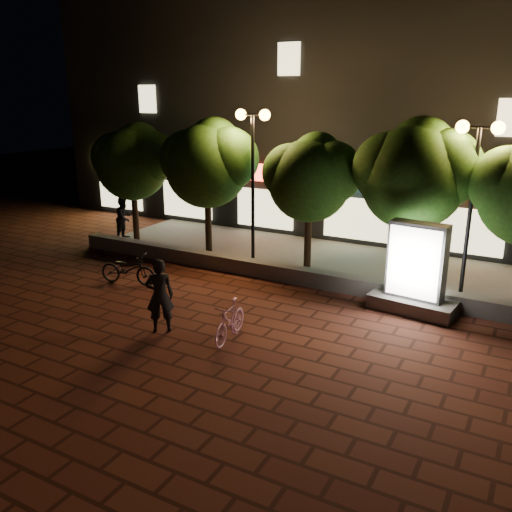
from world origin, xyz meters
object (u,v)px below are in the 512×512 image
Objects in this scene: tree_right at (416,171)px; ad_kiosk at (416,276)px; rider at (160,296)px; tree_far_left at (134,159)px; tree_mid at (312,175)px; tree_left at (209,161)px; pedestrian at (124,218)px; scooter_parked at (128,269)px; street_lamp_left at (253,147)px; scooter_pink at (230,321)px; street_lamp_right at (476,164)px.

ad_kiosk is at bearing -71.66° from tree_right.
tree_right is 2.66× the size of rider.
tree_far_left reaches higher than tree_mid.
tree_right is at bearing 0.00° from tree_left.
tree_right reaches higher than tree_far_left.
tree_mid is 8.37m from pedestrian.
tree_mid is 2.42× the size of scooter_parked.
street_lamp_left is 6.88m from rider.
tree_right is 0.98× the size of street_lamp_left.
tree_far_left is 10.81m from tree_right.
tree_left is at bearing 166.13° from ad_kiosk.
rider is (-1.78, -0.40, 0.46)m from scooter_pink.
street_lamp_left reaches higher than pedestrian.
street_lamp_right reaches higher than pedestrian.
tree_right is 9.25m from scooter_parked.
street_lamp_right is at bearing -1.21° from tree_far_left.
tree_mid is 2.22m from street_lamp_left.
scooter_pink is at bearing 156.00° from rider.
tree_right is at bearing 2.81° from street_lamp_left.
tree_mid is 6.58m from scooter_pink.
tree_right reaches higher than tree_left.
tree_mid reaches higher than ad_kiosk.
street_lamp_left is at bearing 180.00° from street_lamp_right.
tree_far_left is at bearing -82.43° from rider.
street_lamp_left is (1.95, -0.26, 0.58)m from tree_left.
tree_mid is (7.50, -0.00, -0.08)m from tree_far_left.
scooter_parked is at bearing -121.29° from street_lamp_left.
tree_far_left is 5.87m from scooter_parked.
tree_left is at bearing 0.00° from tree_far_left.
tree_mid is at bearing -59.15° from scooter_parked.
tree_right is 3.29m from ad_kiosk.
pedestrian is (-11.36, -0.18, -2.63)m from tree_right.
tree_left is at bearing -180.00° from tree_right.
tree_mid is 2.36× the size of rider.
tree_left is 2.57× the size of rider.
street_lamp_left is 7.18m from scooter_pink.
tree_left is 0.98× the size of street_lamp_right.
scooter_pink is at bearing -123.14° from scooter_parked.
ad_kiosk is 8.63m from scooter_parked.
tree_left is at bearing -17.74° from scooter_parked.
scooter_parked is at bearing -95.47° from tree_left.
tree_mid is at bearing -0.00° from tree_far_left.
ad_kiosk is 1.31× the size of rider.
tree_left reaches higher than pedestrian.
pedestrian is (-8.54, 5.79, 0.44)m from scooter_pink.
street_lamp_right is at bearing -172.30° from rider.
rider is (-4.60, -6.37, -2.61)m from tree_right.
scooter_parked is 1.09× the size of pedestrian.
tree_far_left is 11.84m from ad_kiosk.
scooter_pink is (7.99, -5.97, -2.80)m from tree_far_left.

